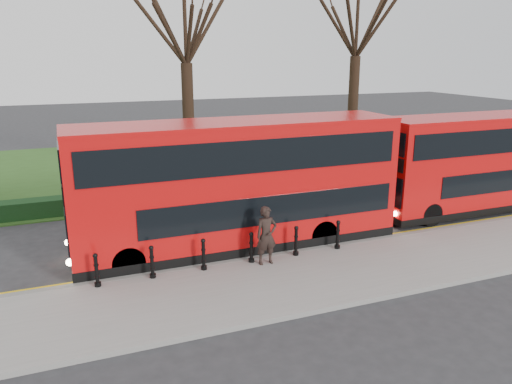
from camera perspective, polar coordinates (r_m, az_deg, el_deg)
name	(u,v)px	position (r m, az deg, el deg)	size (l,w,h in m)	color
ground	(206,256)	(17.69, -5.77, -7.33)	(120.00, 120.00, 0.00)	#28282B
pavement	(233,291)	(15.05, -2.59, -11.25)	(60.00, 4.00, 0.15)	gray
kerb	(214,265)	(16.77, -4.83, -8.35)	(60.00, 0.25, 0.16)	slate
grass_verge	(139,167)	(31.77, -13.18, 2.76)	(60.00, 18.00, 0.06)	#2C501A
hedge	(166,196)	(23.82, -10.26, -0.41)	(60.00, 0.90, 0.80)	black
yellow_line_outer	(211,264)	(17.06, -5.12, -8.17)	(60.00, 0.10, 0.01)	yellow
yellow_line_inner	(210,262)	(17.24, -5.31, -7.92)	(60.00, 0.10, 0.01)	yellow
tree_mid	(185,20)	(26.53, -8.13, 18.83)	(7.42, 7.42, 11.60)	black
tree_right	(357,16)	(30.51, 11.52, 19.06)	(7.80, 7.80, 12.19)	black
bollard_row	(228,251)	(16.34, -3.23, -6.79)	(8.34, 0.15, 1.00)	black
bus_lead	(238,186)	(17.68, -2.05, 0.71)	(11.61, 2.66, 4.62)	red
bus_rear	(486,162)	(24.57, 24.84, 3.08)	(10.73, 2.47, 4.27)	red
pedestrian	(266,235)	(16.32, 1.20, -4.99)	(0.71, 0.47, 1.96)	black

